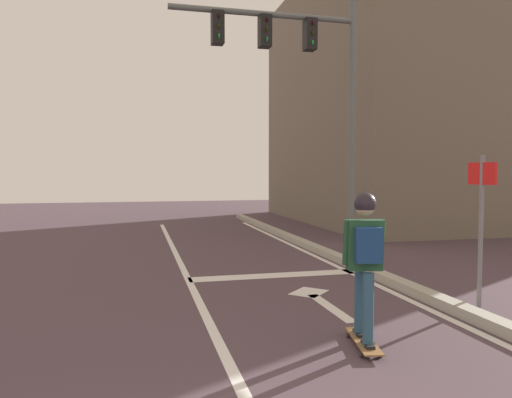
# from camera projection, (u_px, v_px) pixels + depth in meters

# --- Properties ---
(lane_line_center) EXTENTS (0.12, 20.00, 0.01)m
(lane_line_center) POSITION_uv_depth(u_px,v_px,m) (195.00, 294.00, 7.28)
(lane_line_center) COLOR silver
(lane_line_center) RESTS_ON ground
(lane_line_curbside) EXTENTS (0.12, 20.00, 0.01)m
(lane_line_curbside) POSITION_uv_depth(u_px,v_px,m) (373.00, 283.00, 7.99)
(lane_line_curbside) COLOR silver
(lane_line_curbside) RESTS_ON ground
(stop_bar) EXTENTS (3.10, 0.40, 0.01)m
(stop_bar) POSITION_uv_depth(u_px,v_px,m) (276.00, 275.00, 8.62)
(stop_bar) COLOR silver
(stop_bar) RESTS_ON ground
(lane_arrow_stem) EXTENTS (0.16, 1.40, 0.01)m
(lane_arrow_stem) POSITION_uv_depth(u_px,v_px,m) (330.00, 307.00, 6.58)
(lane_arrow_stem) COLOR silver
(lane_arrow_stem) RESTS_ON ground
(lane_arrow_head) EXTENTS (0.71, 0.71, 0.01)m
(lane_arrow_head) POSITION_uv_depth(u_px,v_px,m) (309.00, 292.00, 7.40)
(lane_arrow_head) COLOR silver
(lane_arrow_head) RESTS_ON ground
(curb_strip) EXTENTS (0.24, 24.00, 0.14)m
(curb_strip) POSITION_uv_depth(u_px,v_px,m) (387.00, 279.00, 8.05)
(curb_strip) COLOR #9F9C8E
(curb_strip) RESTS_ON ground
(skateboard) EXTENTS (0.37, 0.88, 0.08)m
(skateboard) POSITION_uv_depth(u_px,v_px,m) (363.00, 341.00, 5.08)
(skateboard) COLOR brown
(skateboard) RESTS_ON ground
(skater) EXTENTS (0.43, 0.60, 1.55)m
(skater) POSITION_uv_depth(u_px,v_px,m) (365.00, 249.00, 5.01)
(skater) COLOR #2A4E67
(skater) RESTS_ON skateboard
(traffic_signal_mast) EXTENTS (3.98, 0.34, 5.55)m
(traffic_signal_mast) POSITION_uv_depth(u_px,v_px,m) (304.00, 72.00, 10.10)
(traffic_signal_mast) COLOR #5C6461
(traffic_signal_mast) RESTS_ON ground
(street_sign_post) EXTENTS (0.12, 0.44, 2.07)m
(street_sign_post) POSITION_uv_depth(u_px,v_px,m) (481.00, 208.00, 6.53)
(street_sign_post) COLOR slate
(street_sign_post) RESTS_ON ground
(building_block) EXTENTS (8.74, 10.13, 8.84)m
(building_block) POSITION_uv_depth(u_px,v_px,m) (415.00, 104.00, 18.31)
(building_block) COLOR #6F6455
(building_block) RESTS_ON ground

